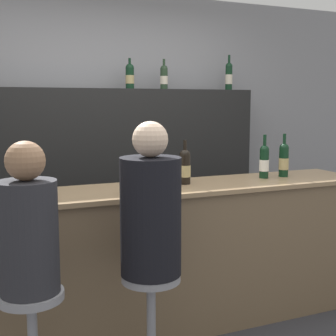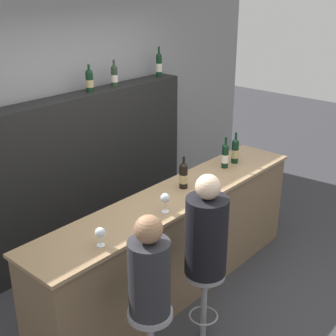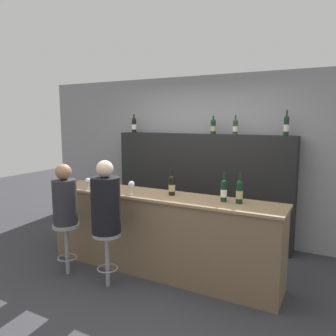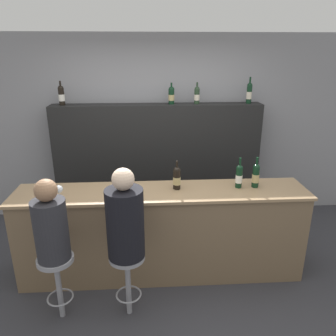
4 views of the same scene
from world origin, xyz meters
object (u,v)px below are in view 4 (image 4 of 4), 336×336
at_px(wine_bottle_counter_0, 177,178).
at_px(wine_bottle_backbar_3, 249,93).
at_px(wine_glass_1, 131,186).
at_px(guest_seated_right, 125,220).
at_px(wine_bottle_counter_2, 256,175).
at_px(wine_bottle_backbar_1, 171,95).
at_px(bar_stool_left, 57,272).
at_px(wine_bottle_backbar_0, 61,95).
at_px(wine_bottle_counter_1, 239,176).
at_px(guest_seated_left, 51,225).
at_px(wine_bottle_backbar_2, 197,95).
at_px(wine_glass_0, 59,190).
at_px(bar_stool_right, 127,269).

distance_m(wine_bottle_counter_0, wine_bottle_backbar_3, 1.83).
height_order(wine_glass_1, guest_seated_right, guest_seated_right).
bearing_deg(wine_bottle_counter_2, wine_bottle_backbar_1, 121.84).
bearing_deg(wine_bottle_counter_2, bar_stool_left, -161.96).
height_order(wine_bottle_backbar_0, wine_glass_1, wine_bottle_backbar_0).
height_order(wine_bottle_counter_1, guest_seated_right, guest_seated_right).
height_order(bar_stool_left, guest_seated_left, guest_seated_left).
bearing_deg(wine_bottle_backbar_2, wine_glass_0, -136.15).
bearing_deg(wine_bottle_counter_2, wine_glass_0, -174.59).
bearing_deg(wine_bottle_backbar_3, guest_seated_left, -139.08).
bearing_deg(wine_bottle_backbar_1, guest_seated_right, -105.52).
bearing_deg(guest_seated_left, guest_seated_right, 0.00).
bearing_deg(wine_bottle_backbar_3, wine_glass_1, -136.49).
xyz_separation_m(wine_bottle_backbar_2, bar_stool_left, (-1.51, -1.93, -1.31)).
bearing_deg(bar_stool_left, wine_glass_0, 93.39).
bearing_deg(wine_bottle_counter_2, guest_seated_right, -154.38).
relative_size(wine_glass_0, guest_seated_right, 0.18).
bearing_deg(bar_stool_right, wine_glass_1, 85.17).
bearing_deg(guest_seated_left, bar_stool_right, 0.00).
bearing_deg(wine_bottle_backbar_3, wine_bottle_backbar_0, 180.00).
relative_size(wine_bottle_backbar_3, bar_stool_left, 0.54).
bearing_deg(guest_seated_right, wine_bottle_counter_1, 28.96).
height_order(wine_bottle_backbar_1, bar_stool_right, wine_bottle_backbar_1).
bearing_deg(guest_seated_right, bar_stool_left, 180.00).
bearing_deg(wine_bottle_counter_2, wine_glass_1, -171.73).
distance_m(wine_bottle_counter_0, wine_bottle_counter_2, 0.83).
height_order(wine_bottle_counter_2, wine_glass_0, wine_bottle_counter_2).
height_order(wine_bottle_counter_0, wine_bottle_backbar_3, wine_bottle_backbar_3).
bearing_deg(wine_bottle_backbar_2, wine_bottle_backbar_0, 180.00).
distance_m(wine_bottle_backbar_0, guest_seated_right, 2.28).
distance_m(wine_bottle_counter_0, wine_glass_0, 1.17).
xyz_separation_m(wine_bottle_counter_0, wine_bottle_backbar_0, (-1.41, 1.29, 0.69)).
relative_size(wine_bottle_counter_1, wine_bottle_backbar_1, 1.17).
relative_size(wine_bottle_backbar_1, wine_bottle_backbar_3, 0.80).
bearing_deg(wine_bottle_backbar_1, bar_stool_right, -105.52).
bearing_deg(wine_bottle_backbar_3, bar_stool_right, -129.57).
relative_size(bar_stool_left, bar_stool_right, 1.00).
relative_size(wine_bottle_counter_2, wine_bottle_backbar_0, 1.05).
relative_size(wine_bottle_counter_0, guest_seated_right, 0.37).
height_order(wine_bottle_counter_1, wine_glass_0, wine_bottle_counter_1).
relative_size(wine_bottle_backbar_0, wine_bottle_backbar_3, 0.89).
height_order(wine_glass_1, bar_stool_left, wine_glass_1).
xyz_separation_m(wine_glass_1, guest_seated_left, (-0.67, -0.45, -0.15)).
height_order(wine_bottle_backbar_2, wine_glass_0, wine_bottle_backbar_2).
relative_size(bar_stool_right, guest_seated_right, 0.78).
relative_size(wine_bottle_backbar_0, wine_bottle_backbar_1, 1.11).
bearing_deg(wine_bottle_counter_0, wine_glass_0, -170.75).
xyz_separation_m(wine_glass_0, guest_seated_left, (0.03, -0.45, -0.13)).
bearing_deg(wine_glass_0, wine_bottle_backbar_3, 33.26).
distance_m(wine_bottle_counter_1, wine_bottle_backbar_1, 1.58).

